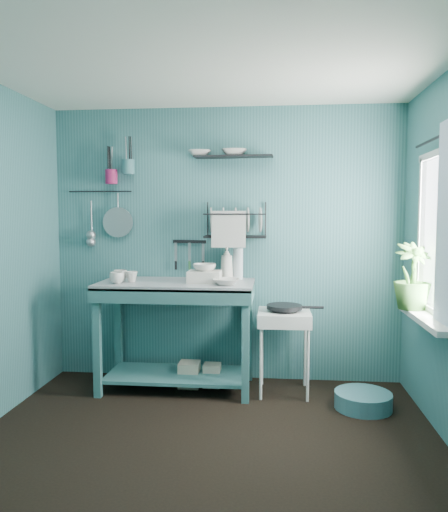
# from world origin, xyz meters

# --- Properties ---
(floor) EXTENTS (3.20, 3.20, 0.00)m
(floor) POSITION_xyz_m (0.00, 0.00, 0.00)
(floor) COLOR black
(floor) RESTS_ON ground
(ceiling) EXTENTS (3.20, 3.20, 0.00)m
(ceiling) POSITION_xyz_m (0.00, 0.00, 2.50)
(ceiling) COLOR silver
(ceiling) RESTS_ON ground
(wall_back) EXTENTS (3.20, 0.00, 3.20)m
(wall_back) POSITION_xyz_m (0.00, 1.50, 1.25)
(wall_back) COLOR #35696D
(wall_back) RESTS_ON ground
(wall_front) EXTENTS (3.20, 0.00, 3.20)m
(wall_front) POSITION_xyz_m (0.00, -1.50, 1.25)
(wall_front) COLOR #35696D
(wall_front) RESTS_ON ground
(work_counter) EXTENTS (1.43, 0.89, 0.95)m
(work_counter) POSITION_xyz_m (-0.40, 1.16, 0.47)
(work_counter) COLOR #367071
(work_counter) RESTS_ON floor
(mug_left) EXTENTS (0.12, 0.12, 0.10)m
(mug_left) POSITION_xyz_m (-0.88, 1.00, 0.99)
(mug_left) COLOR beige
(mug_left) RESTS_ON work_counter
(mug_mid) EXTENTS (0.14, 0.14, 0.09)m
(mug_mid) POSITION_xyz_m (-0.78, 1.10, 0.99)
(mug_mid) COLOR beige
(mug_mid) RESTS_ON work_counter
(mug_right) EXTENTS (0.17, 0.17, 0.10)m
(mug_right) POSITION_xyz_m (-0.90, 1.16, 0.99)
(mug_right) COLOR beige
(mug_right) RESTS_ON work_counter
(wash_tub) EXTENTS (0.28, 0.22, 0.10)m
(wash_tub) POSITION_xyz_m (-0.15, 1.14, 1.00)
(wash_tub) COLOR silver
(wash_tub) RESTS_ON work_counter
(tub_bowl) EXTENTS (0.20, 0.19, 0.06)m
(tub_bowl) POSITION_xyz_m (-0.15, 1.14, 1.08)
(tub_bowl) COLOR beige
(tub_bowl) RESTS_ON wash_tub
(soap_bottle) EXTENTS (0.12, 0.12, 0.30)m
(soap_bottle) POSITION_xyz_m (0.02, 1.36, 1.10)
(soap_bottle) COLOR silver
(soap_bottle) RESTS_ON work_counter
(water_bottle) EXTENTS (0.09, 0.09, 0.28)m
(water_bottle) POSITION_xyz_m (0.12, 1.38, 1.09)
(water_bottle) COLOR silver
(water_bottle) RESTS_ON work_counter
(counter_bowl) EXTENTS (0.22, 0.22, 0.05)m
(counter_bowl) POSITION_xyz_m (0.05, 1.01, 0.97)
(counter_bowl) COLOR beige
(counter_bowl) RESTS_ON work_counter
(hotplate_stand) EXTENTS (0.50, 0.50, 0.71)m
(hotplate_stand) POSITION_xyz_m (0.54, 1.14, 0.35)
(hotplate_stand) COLOR silver
(hotplate_stand) RESTS_ON floor
(frying_pan) EXTENTS (0.30, 0.30, 0.03)m
(frying_pan) POSITION_xyz_m (0.54, 1.14, 0.75)
(frying_pan) COLOR black
(frying_pan) RESTS_ON hotplate_stand
(knife_strip) EXTENTS (0.32, 0.07, 0.03)m
(knife_strip) POSITION_xyz_m (-0.33, 1.47, 1.28)
(knife_strip) COLOR black
(knife_strip) RESTS_ON wall_back
(dish_rack) EXTENTS (0.56, 0.27, 0.32)m
(dish_rack) POSITION_xyz_m (0.10, 1.37, 1.48)
(dish_rack) COLOR black
(dish_rack) RESTS_ON wall_back
(upper_shelf) EXTENTS (0.71, 0.21, 0.01)m
(upper_shelf) POSITION_xyz_m (0.08, 1.40, 2.04)
(upper_shelf) COLOR black
(upper_shelf) RESTS_ON wall_back
(shelf_bowl_left) EXTENTS (0.24, 0.24, 0.05)m
(shelf_bowl_left) POSITION_xyz_m (-0.23, 1.40, 2.01)
(shelf_bowl_left) COLOR beige
(shelf_bowl_left) RESTS_ON upper_shelf
(shelf_bowl_right) EXTENTS (0.23, 0.23, 0.06)m
(shelf_bowl_right) POSITION_xyz_m (0.09, 1.40, 2.03)
(shelf_bowl_right) COLOR beige
(shelf_bowl_right) RESTS_ON upper_shelf
(utensil_cup_magenta) EXTENTS (0.11, 0.11, 0.13)m
(utensil_cup_magenta) POSITION_xyz_m (-1.05, 1.42, 1.87)
(utensil_cup_magenta) COLOR #971C4F
(utensil_cup_magenta) RESTS_ON wall_back
(utensil_cup_teal) EXTENTS (0.11, 0.11, 0.13)m
(utensil_cup_teal) POSITION_xyz_m (-0.89, 1.42, 1.96)
(utensil_cup_teal) COLOR #3A747A
(utensil_cup_teal) RESTS_ON wall_back
(colander) EXTENTS (0.28, 0.03, 0.28)m
(colander) POSITION_xyz_m (-1.00, 1.45, 1.46)
(colander) COLOR #9EA2A6
(colander) RESTS_ON wall_back
(ladle_outer) EXTENTS (0.01, 0.01, 0.30)m
(ladle_outer) POSITION_xyz_m (-1.26, 1.46, 1.51)
(ladle_outer) COLOR #9EA2A6
(ladle_outer) RESTS_ON wall_back
(ladle_inner) EXTENTS (0.01, 0.01, 0.30)m
(ladle_inner) POSITION_xyz_m (-1.26, 1.46, 1.44)
(ladle_inner) COLOR #9EA2A6
(ladle_inner) RESTS_ON wall_back
(hook_rail) EXTENTS (0.60, 0.01, 0.01)m
(hook_rail) POSITION_xyz_m (-1.17, 1.47, 1.74)
(hook_rail) COLOR black
(hook_rail) RESTS_ON wall_back
(window_glass) EXTENTS (0.00, 1.10, 1.10)m
(window_glass) POSITION_xyz_m (1.59, 0.45, 1.40)
(window_glass) COLOR white
(window_glass) RESTS_ON wall_right
(windowsill) EXTENTS (0.16, 0.95, 0.04)m
(windowsill) POSITION_xyz_m (1.50, 0.45, 0.81)
(windowsill) COLOR silver
(windowsill) RESTS_ON wall_right
(curtain) EXTENTS (0.00, 1.35, 1.35)m
(curtain) POSITION_xyz_m (1.52, 0.15, 1.45)
(curtain) COLOR white
(curtain) RESTS_ON wall_right
(curtain_rod) EXTENTS (0.02, 1.05, 0.02)m
(curtain_rod) POSITION_xyz_m (1.54, 0.45, 2.05)
(curtain_rod) COLOR black
(curtain_rod) RESTS_ON wall_right
(potted_plant) EXTENTS (0.35, 0.35, 0.49)m
(potted_plant) POSITION_xyz_m (1.46, 0.70, 1.08)
(potted_plant) COLOR #3B6F2C
(potted_plant) RESTS_ON windowsill
(storage_tin_large) EXTENTS (0.18, 0.18, 0.22)m
(storage_tin_large) POSITION_xyz_m (-0.30, 1.21, 0.11)
(storage_tin_large) COLOR tan
(storage_tin_large) RESTS_ON floor
(storage_tin_small) EXTENTS (0.15, 0.15, 0.20)m
(storage_tin_small) POSITION_xyz_m (-0.10, 1.24, 0.10)
(storage_tin_small) COLOR tan
(storage_tin_small) RESTS_ON floor
(floor_basin) EXTENTS (0.45, 0.45, 0.13)m
(floor_basin) POSITION_xyz_m (1.16, 0.84, 0.07)
(floor_basin) COLOR teal
(floor_basin) RESTS_ON floor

